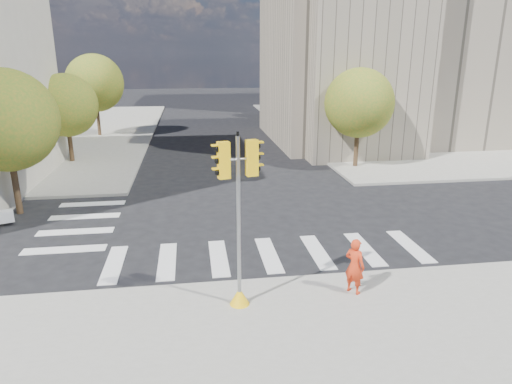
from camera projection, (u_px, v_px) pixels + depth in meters
The scene contains 13 objects.
ground at pixel (263, 234), 18.30m from camera, with size 160.00×160.00×0.00m, color black.
sidewalk_far_right at pixel (419, 125), 45.63m from camera, with size 28.00×40.00×0.15m, color gray.
civic_building at pixel (418, 49), 36.42m from camera, with size 26.00×16.00×19.39m.
tree_lw_near at pixel (5, 120), 19.42m from camera, with size 4.40×4.40×6.41m.
tree_lw_mid at pixel (66, 105), 29.02m from camera, with size 4.00×4.00×5.77m.
tree_lw_far at pixel (95, 83), 38.26m from camera, with size 4.80×4.80×6.95m.
tree_re_near at pixel (359, 103), 27.61m from camera, with size 4.20×4.20×6.16m.
tree_re_mid at pixel (309, 85), 38.89m from camera, with size 4.60×4.60×6.66m.
tree_re_far at pixel (281, 82), 50.39m from camera, with size 4.00×4.00×5.88m.
lamp_near at pixel (346, 89), 31.32m from camera, with size 0.35×0.18×8.11m.
lamp_far at pixel (299, 78), 44.57m from camera, with size 0.35×0.18×8.11m.
traffic_signal at pixel (239, 235), 12.29m from camera, with size 1.08×0.56×4.91m.
photographer at pixel (355, 266), 13.31m from camera, with size 0.62×0.41×1.70m, color red.
Camera 1 is at (-2.71, -16.80, 6.95)m, focal length 32.00 mm.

